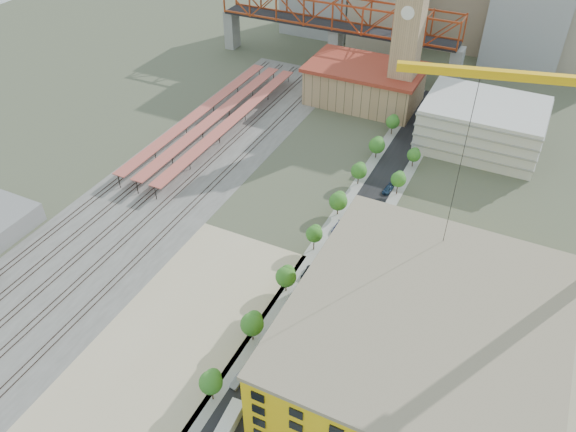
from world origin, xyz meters
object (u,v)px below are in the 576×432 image
at_px(clock_tower, 409,27).
at_px(site_trailer_c, 296,315).
at_px(site_trailer_b, 285,333).
at_px(site_trailer_a, 227,425).
at_px(site_trailer_d, 316,283).
at_px(construction_building, 421,347).

distance_m(clock_tower, site_trailer_c, 100.72).
bearing_deg(site_trailer_b, site_trailer_a, -75.38).
bearing_deg(site_trailer_d, site_trailer_a, -83.31).
distance_m(construction_building, site_trailer_b, 27.27).
height_order(construction_building, site_trailer_c, construction_building).
distance_m(construction_building, site_trailer_d, 30.49).
height_order(site_trailer_a, site_trailer_c, site_trailer_c).
bearing_deg(site_trailer_b, clock_tower, 109.12).
distance_m(clock_tower, site_trailer_a, 127.25).
relative_size(site_trailer_b, site_trailer_d, 0.96).
bearing_deg(site_trailer_d, site_trailer_c, -83.31).
bearing_deg(clock_tower, site_trailer_c, -85.27).
height_order(clock_tower, site_trailer_d, clock_tower).
bearing_deg(clock_tower, site_trailer_b, -85.50).
height_order(clock_tower, site_trailer_a, clock_tower).
bearing_deg(site_trailer_d, construction_building, -21.24).
bearing_deg(construction_building, site_trailer_b, -176.32).
height_order(clock_tower, site_trailer_b, clock_tower).
relative_size(construction_building, site_trailer_c, 4.95).
bearing_deg(site_trailer_c, construction_building, -14.27).
xyz_separation_m(construction_building, site_trailer_b, (-26.00, -1.67, -8.04)).
bearing_deg(site_trailer_c, site_trailer_b, -96.87).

